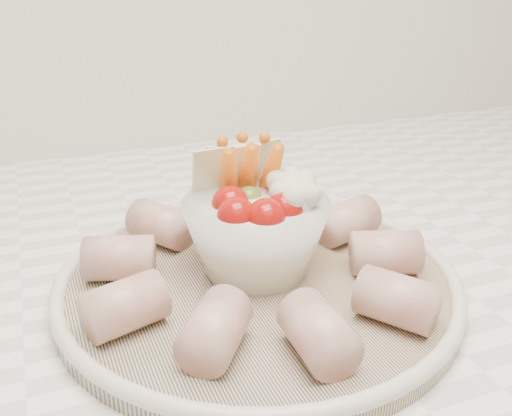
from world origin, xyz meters
name	(u,v)px	position (x,y,z in m)	size (l,w,h in m)	color
serving_platter	(258,279)	(0.07, 1.34, 0.93)	(0.33, 0.33, 0.02)	navy
veggie_bowl	(257,227)	(0.07, 1.35, 0.97)	(0.12, 0.12, 0.10)	white
cured_meat_rolls	(257,255)	(0.07, 1.34, 0.95)	(0.27, 0.28, 0.04)	#B15751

